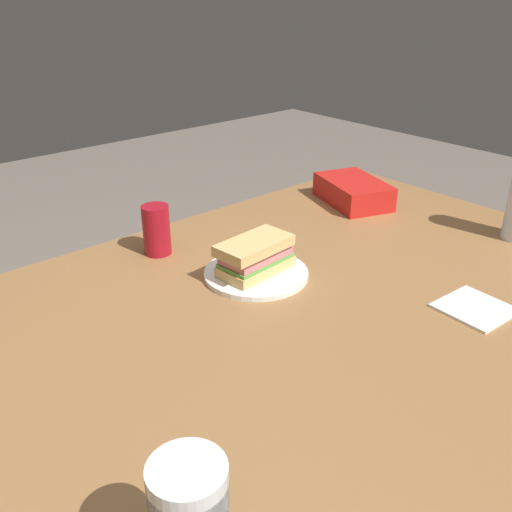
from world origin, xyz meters
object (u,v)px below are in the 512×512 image
at_px(dining_table, 271,357).
at_px(paper_plate, 256,274).
at_px(soda_can_red, 156,230).
at_px(sandwich, 255,256).
at_px(chip_bag, 353,192).

bearing_deg(dining_table, paper_plate, -123.00).
height_order(dining_table, soda_can_red, soda_can_red).
xyz_separation_m(paper_plate, sandwich, (0.00, 0.00, 0.05)).
bearing_deg(dining_table, soda_can_red, -91.92).
relative_size(sandwich, chip_bag, 0.82).
distance_m(paper_plate, soda_can_red, 0.27).
xyz_separation_m(dining_table, chip_bag, (-0.64, -0.34, 0.11)).
bearing_deg(sandwich, soda_can_red, -68.72).
bearing_deg(dining_table, chip_bag, -151.95).
bearing_deg(paper_plate, soda_can_red, -67.84).
relative_size(paper_plate, soda_can_red, 1.92).
height_order(sandwich, chip_bag, sandwich).
height_order(dining_table, sandwich, sandwich).
bearing_deg(sandwich, chip_bag, -162.55).
xyz_separation_m(dining_table, sandwich, (-0.11, -0.18, 0.12)).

